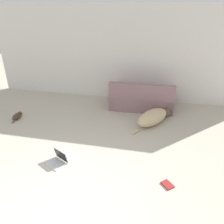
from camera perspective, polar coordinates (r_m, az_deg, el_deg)
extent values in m
plane|color=#BCB29E|center=(3.43, -14.98, -26.02)|extent=(20.00, 20.00, 0.00)
cube|color=silver|center=(6.65, 1.61, 14.86)|extent=(7.87, 0.06, 2.73)
cube|color=gray|center=(6.32, 7.70, 2.87)|extent=(1.75, 0.88, 0.39)
cube|color=gray|center=(5.82, 7.64, 5.20)|extent=(1.74, 0.16, 0.44)
cube|color=gray|center=(6.30, 14.74, 2.83)|extent=(0.21, 0.86, 0.53)
cube|color=gray|center=(6.38, 0.82, 4.02)|extent=(0.21, 0.86, 0.53)
ellipsoid|color=tan|center=(5.46, 10.53, -1.36)|extent=(0.92, 1.07, 0.37)
sphere|color=brown|center=(5.91, 13.79, -0.12)|extent=(0.34, 0.34, 0.25)
cylinder|color=tan|center=(5.10, 6.14, -5.18)|extent=(0.18, 0.24, 0.05)
ellipsoid|color=#473323|center=(6.20, -23.64, -1.04)|extent=(0.23, 0.39, 0.13)
sphere|color=brown|center=(6.37, -22.85, -0.29)|extent=(0.11, 0.11, 0.10)
cylinder|color=#473323|center=(6.04, -24.43, -2.47)|extent=(0.04, 0.10, 0.02)
cube|color=#B7B7BC|center=(4.30, -14.54, -13.05)|extent=(0.42, 0.37, 0.02)
cube|color=#B7B7BC|center=(4.28, -13.17, -10.89)|extent=(0.34, 0.22, 0.24)
cube|color=black|center=(4.28, -13.28, -10.95)|extent=(0.31, 0.20, 0.21)
cube|color=maroon|center=(3.89, 14.29, -17.92)|extent=(0.24, 0.24, 0.02)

